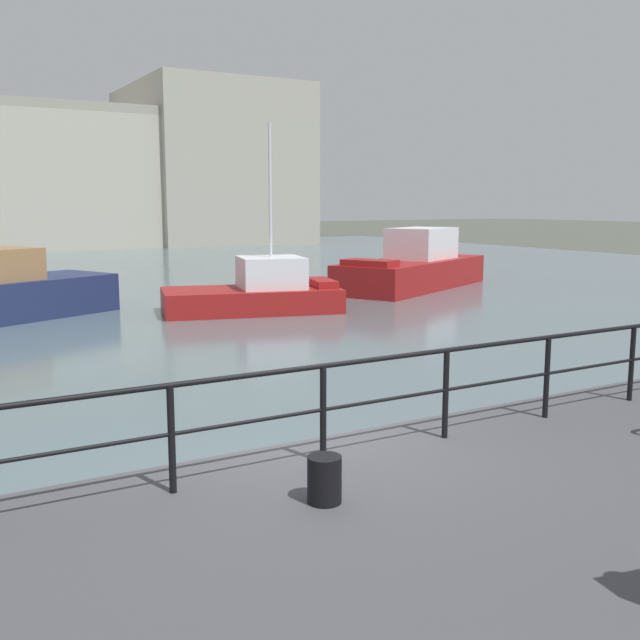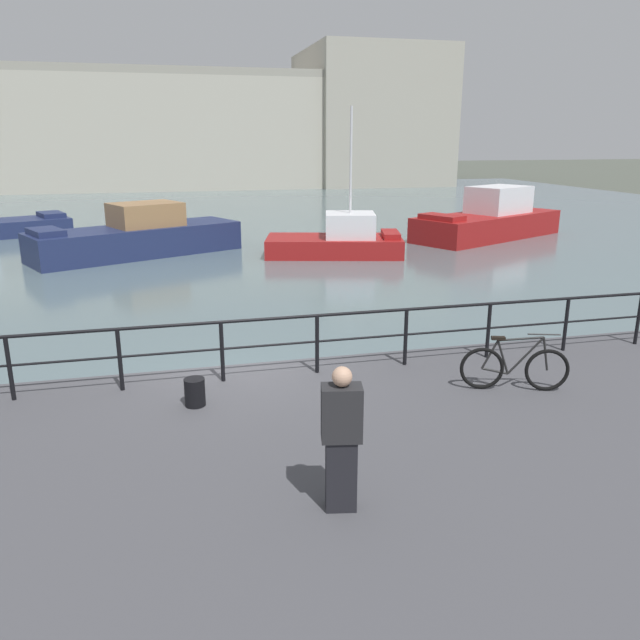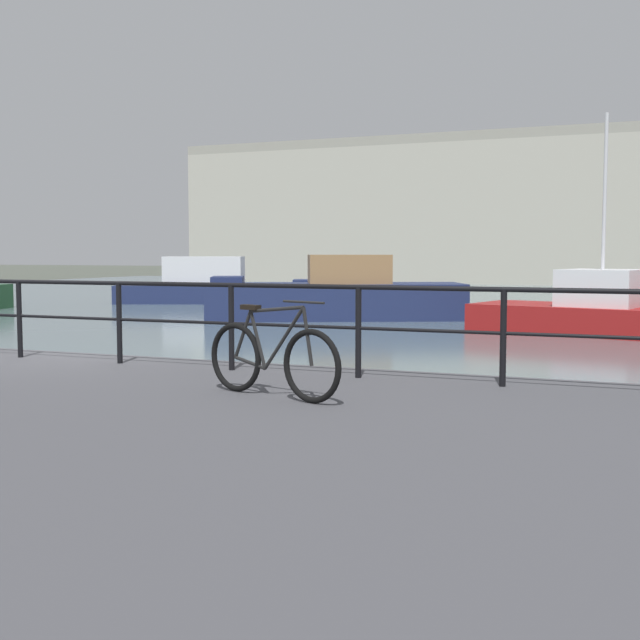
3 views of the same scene
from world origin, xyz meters
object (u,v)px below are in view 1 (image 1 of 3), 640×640
object	(u,v)px
mooring_bollard	(324,479)
moored_cabin_cruiser	(414,267)
harbor_building	(31,177)
moored_small_launch	(258,292)

from	to	relation	value
mooring_bollard	moored_cabin_cruiser	bearing A→B (deg)	50.92
harbor_building	mooring_bollard	distance (m)	58.91
moored_cabin_cruiser	mooring_bollard	world-z (taller)	moored_cabin_cruiser
moored_cabin_cruiser	harbor_building	bearing A→B (deg)	-103.68
moored_small_launch	moored_cabin_cruiser	world-z (taller)	moored_small_launch
moored_small_launch	mooring_bollard	world-z (taller)	moored_small_launch
moored_small_launch	mooring_bollard	distance (m)	17.45
moored_cabin_cruiser	mooring_bollard	xyz separation A→B (m)	(-15.41, -18.97, 0.14)
moored_small_launch	moored_cabin_cruiser	bearing A→B (deg)	33.29
mooring_bollard	moored_small_launch	bearing A→B (deg)	66.93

